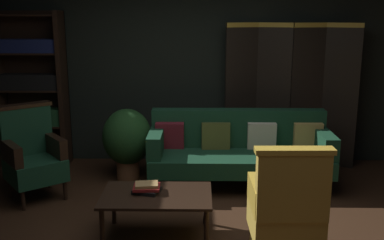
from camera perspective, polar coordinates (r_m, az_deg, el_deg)
back_wall at (r=6.28m, az=0.25°, el=7.49°), size 7.20×0.10×2.80m
folding_screen at (r=6.21m, az=12.07°, el=3.26°), size 1.73×0.30×1.90m
bookshelf at (r=6.47m, az=-19.25°, el=3.81°), size 0.90×0.32×2.05m
velvet_couch at (r=5.51m, az=5.86°, el=-3.45°), size 2.12×0.78×0.88m
coffee_table at (r=4.26m, az=-4.41°, el=-9.73°), size 1.00×0.64×0.42m
armchair_gilt_accent at (r=3.87m, az=11.69°, el=-10.54°), size 0.60×0.59×1.04m
armchair_wing_left at (r=5.40m, az=-19.19°, el=-4.11°), size 0.81×0.81×1.04m
potted_plant at (r=5.66m, az=-8.05°, el=-2.40°), size 0.60×0.60×0.89m
book_black_cloth at (r=4.28m, az=-5.63°, el=-8.70°), size 0.27×0.25×0.03m
book_red_leather at (r=4.27m, az=-5.64°, el=-8.32°), size 0.25×0.20×0.03m
book_tan_leather at (r=4.26m, az=-5.65°, el=-7.99°), size 0.22×0.18×0.03m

